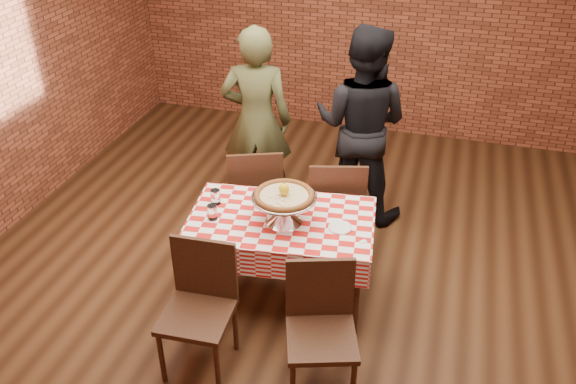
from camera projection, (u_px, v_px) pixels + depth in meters
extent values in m
plane|color=black|center=(297.00, 278.00, 4.95)|extent=(6.00, 6.00, 0.00)
plane|color=brown|center=(371.00, 9.00, 6.63)|extent=(5.50, 0.00, 5.50)
cube|color=#422616|center=(281.00, 260.00, 4.55)|extent=(1.41, 0.95, 0.75)
cylinder|color=#C4B589|center=(284.00, 196.00, 4.20)|extent=(0.45, 0.45, 0.03)
ellipsoid|color=yellow|center=(284.00, 189.00, 4.17)|extent=(0.08, 0.08, 0.10)
cylinder|color=white|center=(212.00, 212.00, 4.32)|extent=(0.08, 0.08, 0.11)
cylinder|color=white|center=(216.00, 197.00, 4.49)|extent=(0.08, 0.08, 0.11)
cylinder|color=white|center=(340.00, 227.00, 4.24)|extent=(0.19, 0.19, 0.01)
cube|color=white|center=(363.00, 242.00, 4.10)|extent=(0.06, 0.06, 0.00)
cube|color=white|center=(366.00, 236.00, 4.16)|extent=(0.05, 0.04, 0.00)
cube|color=silver|center=(291.00, 191.00, 4.55)|extent=(0.11, 0.10, 0.13)
imported|color=#474A28|center=(256.00, 121.00, 5.47)|extent=(0.72, 0.54, 1.77)
imported|color=black|center=(361.00, 125.00, 5.36)|extent=(0.96, 0.80, 1.81)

